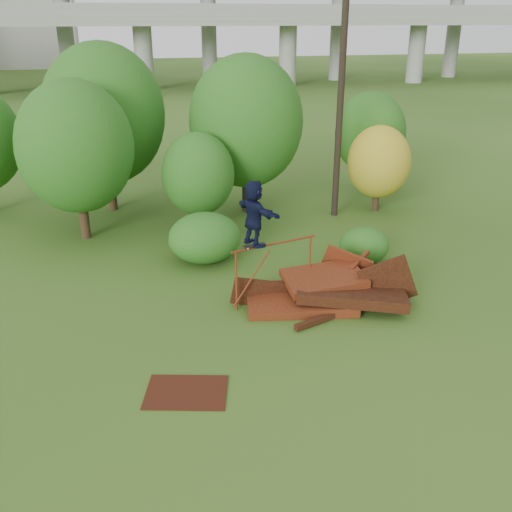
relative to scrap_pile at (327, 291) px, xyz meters
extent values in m
plane|color=#2D5116|center=(-1.35, -1.57, -0.39)|extent=(240.00, 240.00, 0.00)
cube|color=#46170C|center=(-0.83, 0.06, -0.21)|extent=(3.60, 2.61, 0.54)
cube|color=black|center=(0.67, -0.24, 0.03)|extent=(3.78, 3.05, 0.64)
cube|color=#46170C|center=(-0.03, 0.26, 0.31)|extent=(2.44, 1.61, 0.50)
cube|color=black|center=(1.77, -0.44, 0.26)|extent=(1.92, 0.58, 1.90)
cube|color=#46170C|center=(0.97, 1.06, 0.16)|extent=(1.56, 1.26, 1.80)
cube|color=black|center=(-2.03, 0.46, -0.04)|extent=(1.84, 0.20, 1.18)
cube|color=black|center=(-0.53, -1.14, -0.27)|extent=(1.97, 0.84, 0.17)
cube|color=#46170C|center=(1.37, 0.76, 0.56)|extent=(1.02, 0.92, 0.30)
cylinder|color=maroon|center=(-2.80, 0.21, 0.56)|extent=(0.06, 0.06, 1.89)
cylinder|color=maroon|center=(-0.30, 0.86, 0.56)|extent=(0.06, 0.06, 1.89)
cylinder|color=maroon|center=(-1.55, 0.53, 1.50)|extent=(2.81, 0.78, 0.06)
cube|color=black|center=(-2.23, 0.36, 1.59)|extent=(0.71, 0.35, 0.02)
cylinder|color=beige|center=(-2.45, 0.22, 1.56)|extent=(0.06, 0.04, 0.05)
cylinder|color=beige|center=(-2.48, 0.37, 1.56)|extent=(0.06, 0.04, 0.05)
cylinder|color=beige|center=(-1.97, 0.35, 1.56)|extent=(0.06, 0.04, 0.05)
cylinder|color=beige|center=(-2.01, 0.49, 1.56)|extent=(0.06, 0.04, 0.05)
imported|color=black|center=(-2.23, 0.36, 2.57)|extent=(1.22, 1.88, 1.94)
cube|color=#3A170C|center=(-4.84, -3.53, -0.37)|extent=(2.18, 1.80, 0.03)
cylinder|color=black|center=(-7.33, 7.67, 0.62)|extent=(0.37, 0.37, 2.01)
ellipsoid|color=#195617|center=(-7.33, 7.67, 3.26)|extent=(4.37, 4.37, 5.02)
cylinder|color=black|center=(-6.21, 11.17, 0.77)|extent=(0.40, 0.40, 2.32)
ellipsoid|color=#195617|center=(-6.21, 11.17, 3.90)|extent=(5.25, 5.25, 6.04)
cylinder|color=black|center=(-2.79, 7.30, 0.27)|extent=(0.31, 0.31, 1.33)
ellipsoid|color=#195617|center=(-2.79, 7.30, 2.02)|extent=(2.89, 2.89, 3.33)
cylinder|color=black|center=(-0.31, 9.47, 0.69)|extent=(0.38, 0.38, 2.16)
ellipsoid|color=#195617|center=(-0.31, 9.47, 3.61)|extent=(4.93, 4.93, 5.67)
cylinder|color=black|center=(5.40, 8.09, 0.21)|extent=(0.30, 0.30, 1.20)
ellipsoid|color=#A58C19|center=(5.40, 8.09, 1.86)|extent=(2.79, 2.79, 3.21)
cylinder|color=black|center=(6.44, 11.38, 0.40)|extent=(0.34, 0.34, 1.59)
ellipsoid|color=#195617|center=(6.44, 11.38, 2.50)|extent=(3.48, 3.48, 4.01)
ellipsoid|color=#195617|center=(-3.10, 4.15, 0.51)|extent=(2.59, 2.39, 1.79)
ellipsoid|color=#195617|center=(2.41, 2.69, 0.25)|extent=(1.80, 1.65, 1.27)
cylinder|color=black|center=(3.34, 7.91, 4.98)|extent=(0.28, 0.28, 10.74)
cube|color=gray|center=(-1.35, 58.43, 7.61)|extent=(160.00, 9.00, 1.40)
cylinder|color=gray|center=(-1.35, 58.43, 3.61)|extent=(2.20, 2.20, 8.00)
cylinder|color=gray|center=(16.65, 58.43, 3.61)|extent=(2.20, 2.20, 8.00)
camera|label=1|loc=(-5.97, -14.69, 7.73)|focal=40.00mm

